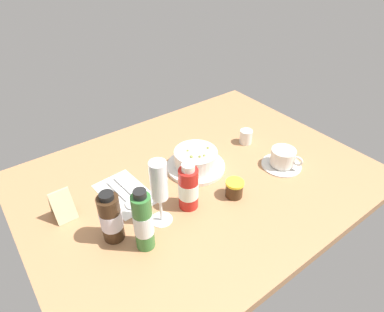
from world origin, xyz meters
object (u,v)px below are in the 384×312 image
object	(u,v)px
wine_glass	(159,184)
porridge_bowl	(196,160)
coffee_cup	(283,159)
jam_jar	(234,189)
menu_card	(61,203)
sauce_bottle_green	(143,222)
creamer_jug	(246,136)
cutlery_setting	(126,194)
sauce_bottle_red	(188,188)
sauce_bottle_brown	(111,218)

from	to	relation	value
wine_glass	porridge_bowl	bearing A→B (deg)	-149.07
coffee_cup	jam_jar	xyz separation A→B (cm)	(23.19, 1.21, -0.26)
menu_card	jam_jar	bearing A→B (deg)	152.64
sauce_bottle_green	creamer_jug	bearing A→B (deg)	-160.53
cutlery_setting	jam_jar	xyz separation A→B (cm)	(-26.19, 20.18, 2.47)
wine_glass	menu_card	size ratio (longest dim) A/B	2.19
jam_jar	cutlery_setting	bearing A→B (deg)	-37.62
jam_jar	wine_glass	bearing A→B (deg)	-11.43
sauce_bottle_red	sauce_bottle_green	bearing A→B (deg)	16.20
cutlery_setting	sauce_bottle_red	world-z (taller)	sauce_bottle_red
jam_jar	sauce_bottle_red	distance (cm)	14.98
sauce_bottle_green	sauce_bottle_brown	world-z (taller)	sauce_bottle_green
cutlery_setting	wine_glass	size ratio (longest dim) A/B	1.04
coffee_cup	sauce_bottle_green	bearing A→B (deg)	1.56
cutlery_setting	jam_jar	size ratio (longest dim) A/B	3.77
porridge_bowl	cutlery_setting	distance (cm)	25.47
coffee_cup	jam_jar	bearing A→B (deg)	2.99
cutlery_setting	sauce_bottle_red	size ratio (longest dim) A/B	1.38
creamer_jug	wine_glass	distance (cm)	49.72
sauce_bottle_green	sauce_bottle_brown	size ratio (longest dim) A/B	1.22
menu_card	porridge_bowl	bearing A→B (deg)	173.38
menu_card	coffee_cup	bearing A→B (deg)	162.20
cutlery_setting	coffee_cup	size ratio (longest dim) A/B	1.55
menu_card	cutlery_setting	bearing A→B (deg)	171.62
creamer_jug	sauce_bottle_green	xyz separation A→B (cm)	(54.36, 19.21, 5.94)
wine_glass	sauce_bottle_brown	xyz separation A→B (cm)	(13.23, -2.44, -6.11)
coffee_cup	sauce_bottle_green	size ratio (longest dim) A/B	0.72
sauce_bottle_red	menu_card	xyz separation A→B (cm)	(30.50, -18.05, -2.32)
coffee_cup	wine_glass	xyz separation A→B (cm)	(46.19, -3.44, 10.22)
coffee_cup	creamer_jug	bearing A→B (deg)	-90.82
porridge_bowl	cutlery_setting	xyz separation A→B (cm)	(25.17, -2.36, -3.16)
jam_jar	sauce_bottle_green	world-z (taller)	sauce_bottle_green
creamer_jug	sauce_bottle_green	bearing A→B (deg)	19.47
wine_glass	sauce_bottle_green	distance (cm)	10.38
porridge_bowl	cutlery_setting	size ratio (longest dim) A/B	0.95
cutlery_setting	wine_glass	world-z (taller)	wine_glass
cutlery_setting	menu_card	xyz separation A→B (cm)	(17.90, -2.64, 4.27)
sauce_bottle_green	menu_card	world-z (taller)	sauce_bottle_green
creamer_jug	sauce_bottle_green	world-z (taller)	sauce_bottle_green
porridge_bowl	jam_jar	distance (cm)	17.86
creamer_jug	sauce_bottle_brown	distance (cm)	61.00
wine_glass	sauce_bottle_red	bearing A→B (deg)	-179.27
porridge_bowl	wine_glass	world-z (taller)	wine_glass
creamer_jug	wine_glass	bearing A→B (deg)	17.11
sauce_bottle_red	sauce_bottle_brown	bearing A→B (deg)	-5.84
coffee_cup	sauce_bottle_red	world-z (taller)	sauce_bottle_red
menu_card	sauce_bottle_brown	bearing A→B (deg)	116.53
sauce_bottle_brown	sauce_bottle_red	distance (cm)	22.76
coffee_cup	creamer_jug	distance (cm)	17.74
jam_jar	sauce_bottle_brown	size ratio (longest dim) A/B	0.36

